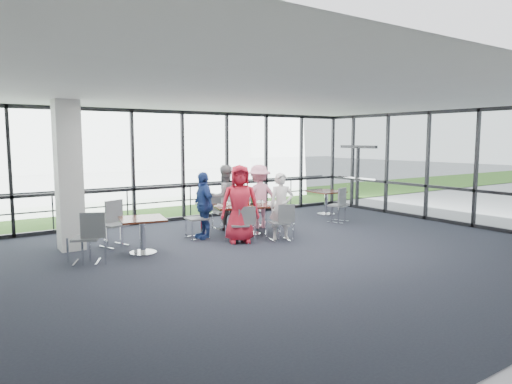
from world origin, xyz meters
TOP-DOWN VIEW (x-y plane):
  - floor at (0.00, 0.00)m, footprint 12.00×10.00m
  - ceiling at (0.00, 0.00)m, footprint 12.00×10.00m
  - curtain_wall_back at (0.00, 5.00)m, footprint 12.00×0.10m
  - curtain_wall_right at (6.00, 0.00)m, footprint 0.10×10.00m
  - exit_door at (6.00, 3.75)m, footprint 0.12×1.60m
  - structural_column at (-3.60, 3.00)m, footprint 0.50×0.50m
  - apron at (0.00, 10.00)m, footprint 80.00×70.00m
  - grass_strip at (0.00, 8.00)m, footprint 80.00×5.00m
  - hangar_main at (4.00, 32.00)m, footprint 24.00×10.00m
  - guard_rail at (0.00, 5.60)m, footprint 12.00×0.06m
  - main_table at (0.45, 2.14)m, footprint 1.96×1.39m
  - side_table_left at (-2.45, 1.77)m, footprint 1.06×1.06m
  - side_table_right at (4.15, 3.33)m, footprint 0.94×0.94m
  - diner_near_left at (-0.22, 1.52)m, footprint 1.04×0.89m
  - diner_near_right at (0.77, 1.24)m, footprint 0.70×0.63m
  - diner_far_left at (0.26, 3.03)m, footprint 0.87×0.57m
  - diner_far_right at (1.13, 2.69)m, footprint 1.16×0.70m
  - diner_end at (-0.70, 2.39)m, footprint 0.59×0.98m
  - chair_main_nl at (-0.24, 1.47)m, footprint 0.55×0.55m
  - chair_main_nr at (0.65, 1.13)m, footprint 0.52×0.52m
  - chair_main_fl at (0.25, 3.08)m, footprint 0.50×0.50m
  - chair_main_fr at (1.14, 2.88)m, footprint 0.48×0.48m
  - chair_main_end at (-0.86, 2.45)m, footprint 0.51×0.51m
  - chair_spare_la at (-3.63, 1.65)m, footprint 0.64×0.64m
  - chair_spare_lb at (-2.77, 2.71)m, footprint 0.62×0.62m
  - chair_spare_r at (3.48, 2.08)m, footprint 0.62×0.62m
  - plate_nl at (-0.10, 1.93)m, footprint 0.26×0.26m
  - plate_nr at (0.90, 1.75)m, footprint 0.28×0.28m
  - plate_fl at (0.07, 2.53)m, footprint 0.25×0.25m
  - plate_fr at (0.90, 2.32)m, footprint 0.28×0.28m
  - plate_end at (-0.29, 2.34)m, footprint 0.25×0.25m
  - tumbler_a at (0.20, 1.97)m, footprint 0.07×0.07m
  - tumbler_b at (0.66, 1.89)m, footprint 0.07×0.07m
  - tumbler_c at (0.52, 2.32)m, footprint 0.07×0.07m
  - tumbler_d at (-0.19, 2.20)m, footprint 0.06×0.06m
  - menu_a at (0.16, 1.78)m, footprint 0.32×0.23m
  - menu_b at (1.06, 1.66)m, footprint 0.39×0.40m
  - menu_c at (0.63, 2.49)m, footprint 0.32×0.26m
  - condiment_caddy at (0.54, 2.13)m, footprint 0.10×0.07m
  - ketchup_bottle at (0.45, 2.20)m, footprint 0.06×0.06m
  - green_bottle at (0.56, 2.18)m, footprint 0.05×0.05m

SIDE VIEW (x-z plane):
  - apron at x=0.00m, z-range -0.03..-0.01m
  - floor at x=0.00m, z-range -0.02..0.00m
  - grass_strip at x=0.00m, z-range 0.01..0.01m
  - chair_main_nl at x=-0.24m, z-range 0.00..0.83m
  - chair_main_fr at x=1.14m, z-range 0.00..0.85m
  - chair_main_nr at x=0.65m, z-range 0.00..0.85m
  - chair_main_fl at x=0.25m, z-range 0.00..0.91m
  - chair_main_end at x=-0.86m, z-range 0.00..0.97m
  - chair_spare_la at x=-3.63m, z-range 0.00..0.98m
  - chair_spare_lb at x=-2.77m, z-range 0.00..0.99m
  - chair_spare_r at x=3.48m, z-range 0.00..0.99m
  - guard_rail at x=0.00m, z-range 0.47..0.53m
  - main_table at x=0.45m, z-range 0.24..0.99m
  - side_table_left at x=-2.45m, z-range 0.26..1.01m
  - side_table_right at x=4.15m, z-range 0.27..1.02m
  - menu_a at x=0.16m, z-range 0.75..0.75m
  - menu_b at x=1.06m, z-range 0.75..0.75m
  - menu_c at x=0.63m, z-range 0.75..0.75m
  - plate_nl at x=-0.10m, z-range 0.75..0.76m
  - plate_nr at x=0.90m, z-range 0.75..0.76m
  - plate_fl at x=0.07m, z-range 0.75..0.76m
  - plate_fr at x=0.90m, z-range 0.75..0.76m
  - plate_end at x=-0.29m, z-range 0.75..0.76m
  - condiment_caddy at x=0.54m, z-range 0.75..0.79m
  - diner_near_right at x=0.77m, z-range 0.00..1.59m
  - diner_end at x=-0.70m, z-range 0.00..1.60m
  - tumbler_d at x=-0.19m, z-range 0.75..0.88m
  - tumbler_b at x=0.66m, z-range 0.75..0.88m
  - tumbler_a at x=0.20m, z-range 0.75..0.89m
  - tumbler_c at x=0.52m, z-range 0.75..0.90m
  - ketchup_bottle at x=0.45m, z-range 0.75..0.93m
  - green_bottle at x=0.56m, z-range 0.75..0.95m
  - diner_far_right at x=1.13m, z-range 0.00..1.70m
  - diner_far_left at x=0.26m, z-range 0.00..1.71m
  - diner_near_left at x=-0.22m, z-range 0.00..1.80m
  - exit_door at x=6.00m, z-range 0.00..2.10m
  - curtain_wall_back at x=0.00m, z-range 0.00..3.20m
  - curtain_wall_right at x=6.00m, z-range 0.00..3.20m
  - structural_column at x=-3.60m, z-range 0.00..3.20m
  - hangar_main at x=4.00m, z-range 0.00..6.00m
  - ceiling at x=0.00m, z-range 3.18..3.22m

